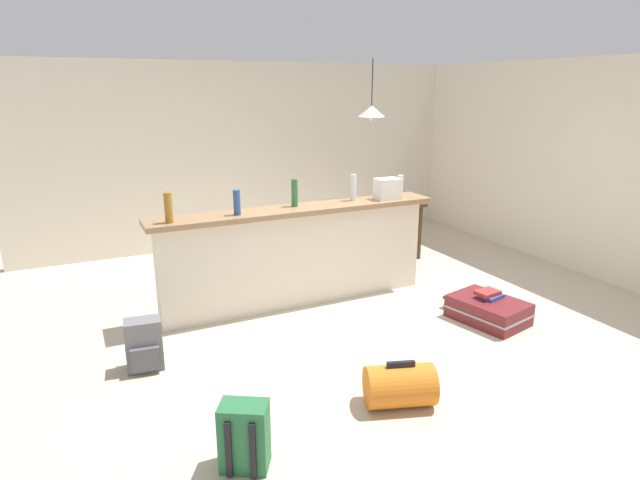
# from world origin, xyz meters

# --- Properties ---
(ground_plane) EXTENTS (13.00, 13.00, 0.05)m
(ground_plane) POSITION_xyz_m (0.00, 0.00, -0.03)
(ground_plane) COLOR beige
(wall_back) EXTENTS (6.60, 0.10, 2.50)m
(wall_back) POSITION_xyz_m (0.00, 3.05, 1.25)
(wall_back) COLOR silver
(wall_back) RESTS_ON ground_plane
(wall_right) EXTENTS (0.10, 6.00, 2.50)m
(wall_right) POSITION_xyz_m (3.05, 0.30, 1.25)
(wall_right) COLOR silver
(wall_right) RESTS_ON ground_plane
(partition_half_wall) EXTENTS (2.80, 0.20, 0.97)m
(partition_half_wall) POSITION_xyz_m (-0.45, 0.58, 0.49)
(partition_half_wall) COLOR silver
(partition_half_wall) RESTS_ON ground_plane
(bar_countertop) EXTENTS (2.96, 0.40, 0.05)m
(bar_countertop) POSITION_xyz_m (-0.45, 0.58, 1.00)
(bar_countertop) COLOR #93704C
(bar_countertop) RESTS_ON partition_half_wall
(bottle_amber) EXTENTS (0.07, 0.07, 0.27)m
(bottle_amber) POSITION_xyz_m (-1.71, 0.51, 1.16)
(bottle_amber) COLOR #9E661E
(bottle_amber) RESTS_ON bar_countertop
(bottle_blue) EXTENTS (0.07, 0.07, 0.24)m
(bottle_blue) POSITION_xyz_m (-1.08, 0.53, 1.14)
(bottle_blue) COLOR #284C89
(bottle_blue) RESTS_ON bar_countertop
(bottle_green) EXTENTS (0.06, 0.06, 0.27)m
(bottle_green) POSITION_xyz_m (-0.45, 0.64, 1.16)
(bottle_green) COLOR #2D6B38
(bottle_green) RESTS_ON bar_countertop
(bottle_clear) EXTENTS (0.06, 0.06, 0.27)m
(bottle_clear) POSITION_xyz_m (0.21, 0.64, 1.16)
(bottle_clear) COLOR silver
(bottle_clear) RESTS_ON bar_countertop
(bottle_white) EXTENTS (0.06, 0.06, 0.22)m
(bottle_white) POSITION_xyz_m (0.82, 0.67, 1.13)
(bottle_white) COLOR silver
(bottle_white) RESTS_ON bar_countertop
(grocery_bag) EXTENTS (0.26, 0.18, 0.22)m
(grocery_bag) POSITION_xyz_m (0.58, 0.54, 1.13)
(grocery_bag) COLOR silver
(grocery_bag) RESTS_ON bar_countertop
(dining_table) EXTENTS (1.10, 0.80, 0.74)m
(dining_table) POSITION_xyz_m (1.08, 1.62, 0.65)
(dining_table) COLOR #4C331E
(dining_table) RESTS_ON ground_plane
(dining_chair_near_partition) EXTENTS (0.47, 0.47, 0.93)m
(dining_chair_near_partition) POSITION_xyz_m (0.95, 1.08, 0.52)
(dining_chair_near_partition) COLOR black
(dining_chair_near_partition) RESTS_ON ground_plane
(pendant_lamp) EXTENTS (0.34, 0.34, 0.74)m
(pendant_lamp) POSITION_xyz_m (1.05, 1.70, 1.88)
(pendant_lamp) COLOR black
(suitcase_flat_maroon) EXTENTS (0.63, 0.88, 0.22)m
(suitcase_flat_maroon) POSITION_xyz_m (1.02, -0.60, 0.11)
(suitcase_flat_maroon) COLOR maroon
(suitcase_flat_maroon) RESTS_ON ground_plane
(duffel_bag_orange) EXTENTS (0.55, 0.44, 0.34)m
(duffel_bag_orange) POSITION_xyz_m (-0.53, -1.41, 0.15)
(duffel_bag_orange) COLOR orange
(duffel_bag_orange) RESTS_ON ground_plane
(backpack_green) EXTENTS (0.33, 0.32, 0.42)m
(backpack_green) POSITION_xyz_m (-1.71, -1.55, 0.20)
(backpack_green) COLOR #286B3D
(backpack_green) RESTS_ON ground_plane
(backpack_grey) EXTENTS (0.30, 0.27, 0.42)m
(backpack_grey) POSITION_xyz_m (-2.08, -0.12, 0.20)
(backpack_grey) COLOR slate
(backpack_grey) RESTS_ON ground_plane
(book_stack) EXTENTS (0.27, 0.22, 0.07)m
(book_stack) POSITION_xyz_m (1.05, -0.57, 0.26)
(book_stack) COLOR #334C99
(book_stack) RESTS_ON suitcase_flat_maroon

